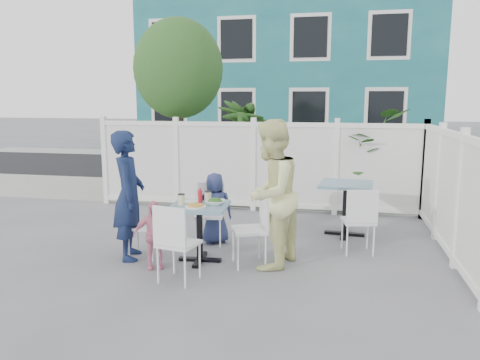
% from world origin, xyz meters
% --- Properties ---
extents(ground, '(80.00, 80.00, 0.00)m').
position_xyz_m(ground, '(0.00, 0.00, 0.00)').
color(ground, slate).
extents(near_sidewalk, '(24.00, 2.60, 0.01)m').
position_xyz_m(near_sidewalk, '(0.00, 3.80, 0.01)').
color(near_sidewalk, gray).
rests_on(near_sidewalk, ground).
extents(street, '(24.00, 5.00, 0.01)m').
position_xyz_m(street, '(0.00, 7.50, 0.00)').
color(street, black).
rests_on(street, ground).
extents(far_sidewalk, '(24.00, 1.60, 0.01)m').
position_xyz_m(far_sidewalk, '(0.00, 10.60, 0.01)').
color(far_sidewalk, gray).
rests_on(far_sidewalk, ground).
extents(building, '(11.00, 6.00, 6.00)m').
position_xyz_m(building, '(-0.50, 14.00, 3.00)').
color(building, '#1A5E67').
rests_on(building, ground).
extents(fence_back, '(5.86, 0.08, 1.60)m').
position_xyz_m(fence_back, '(0.10, 2.40, 0.78)').
color(fence_back, white).
rests_on(fence_back, ground).
extents(fence_right, '(0.08, 3.66, 1.60)m').
position_xyz_m(fence_right, '(3.00, 0.60, 0.78)').
color(fence_right, white).
rests_on(fence_right, ground).
extents(tree, '(1.80, 1.62, 3.59)m').
position_xyz_m(tree, '(-1.60, 3.30, 2.59)').
color(tree, '#382316').
rests_on(tree, ground).
extents(utility_cabinet, '(0.73, 0.57, 1.25)m').
position_xyz_m(utility_cabinet, '(-2.85, 4.00, 0.63)').
color(utility_cabinet, gold).
rests_on(utility_cabinet, ground).
extents(potted_shrub_a, '(1.47, 1.47, 1.98)m').
position_xyz_m(potted_shrub_a, '(-0.18, 3.10, 0.99)').
color(potted_shrub_a, '#26471B').
rests_on(potted_shrub_a, ground).
extents(potted_shrub_b, '(2.12, 2.18, 1.84)m').
position_xyz_m(potted_shrub_b, '(1.94, 3.00, 0.92)').
color(potted_shrub_b, '#26471B').
rests_on(potted_shrub_b, ground).
extents(main_table, '(0.73, 0.73, 0.72)m').
position_xyz_m(main_table, '(-0.06, -0.42, 0.56)').
color(main_table, slate).
rests_on(main_table, ground).
extents(spare_table, '(0.81, 0.81, 0.79)m').
position_xyz_m(spare_table, '(1.72, 1.13, 0.61)').
color(spare_table, slate).
rests_on(spare_table, ground).
extents(chair_left, '(0.39, 0.40, 0.83)m').
position_xyz_m(chair_left, '(-0.87, -0.41, 0.49)').
color(chair_left, white).
rests_on(chair_left, ground).
extents(chair_right, '(0.52, 0.53, 0.90)m').
position_xyz_m(chair_right, '(0.64, -0.39, 0.53)').
color(chair_right, white).
rests_on(chair_right, ground).
extents(chair_back, '(0.44, 0.42, 0.84)m').
position_xyz_m(chair_back, '(-0.15, 0.37, 0.49)').
color(chair_back, white).
rests_on(chair_back, ground).
extents(chair_near, '(0.47, 0.46, 0.88)m').
position_xyz_m(chair_near, '(-0.12, -1.15, 0.51)').
color(chair_near, white).
rests_on(chair_near, ground).
extents(chair_spare, '(0.46, 0.45, 0.88)m').
position_xyz_m(chair_spare, '(1.89, 0.27, 0.51)').
color(chair_spare, white).
rests_on(chair_spare, ground).
extents(man, '(0.55, 0.68, 1.62)m').
position_xyz_m(man, '(-0.96, -0.47, 0.81)').
color(man, '#141F42').
rests_on(man, ground).
extents(woman, '(0.89, 1.02, 1.77)m').
position_xyz_m(woman, '(0.82, -0.40, 0.89)').
color(woman, '#E6E859').
rests_on(woman, ground).
extents(boy, '(0.57, 0.49, 1.00)m').
position_xyz_m(boy, '(-0.07, 0.37, 0.50)').
color(boy, navy).
rests_on(boy, ground).
extents(toddler, '(0.52, 0.38, 0.82)m').
position_xyz_m(toddler, '(-0.53, -0.76, 0.41)').
color(toddler, pink).
rests_on(toddler, ground).
extents(plate_main, '(0.25, 0.25, 0.02)m').
position_xyz_m(plate_main, '(-0.07, -0.55, 0.73)').
color(plate_main, white).
rests_on(plate_main, main_table).
extents(plate_side, '(0.21, 0.21, 0.01)m').
position_xyz_m(plate_side, '(-0.22, -0.30, 0.73)').
color(plate_side, white).
rests_on(plate_side, main_table).
extents(salad_bowl, '(0.24, 0.24, 0.06)m').
position_xyz_m(salad_bowl, '(0.13, -0.37, 0.75)').
color(salad_bowl, white).
rests_on(salad_bowl, main_table).
extents(coffee_cup_a, '(0.08, 0.08, 0.13)m').
position_xyz_m(coffee_cup_a, '(-0.27, -0.46, 0.78)').
color(coffee_cup_a, beige).
rests_on(coffee_cup_a, main_table).
extents(coffee_cup_b, '(0.08, 0.08, 0.12)m').
position_xyz_m(coffee_cup_b, '(-0.00, -0.22, 0.78)').
color(coffee_cup_b, beige).
rests_on(coffee_cup_b, main_table).
extents(ketchup_bottle, '(0.05, 0.05, 0.17)m').
position_xyz_m(ketchup_bottle, '(-0.06, -0.38, 0.80)').
color(ketchup_bottle, '#B41520').
rests_on(ketchup_bottle, main_table).
extents(salt_shaker, '(0.03, 0.03, 0.07)m').
position_xyz_m(salt_shaker, '(-0.13, -0.19, 0.76)').
color(salt_shaker, white).
rests_on(salt_shaker, main_table).
extents(pepper_shaker, '(0.03, 0.03, 0.07)m').
position_xyz_m(pepper_shaker, '(-0.09, -0.16, 0.76)').
color(pepper_shaker, black).
rests_on(pepper_shaker, main_table).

